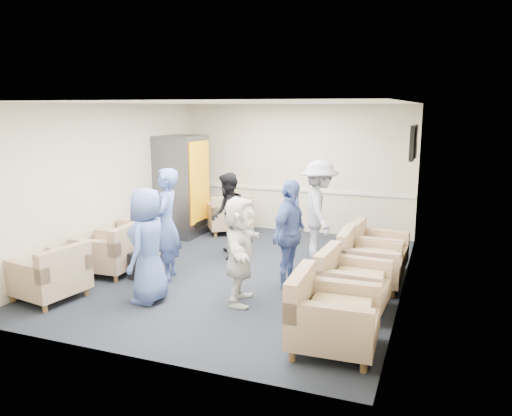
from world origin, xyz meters
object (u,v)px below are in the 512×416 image
at_px(armchair_left_far, 136,242).
at_px(vending_machine, 182,186).
at_px(armchair_right_near, 328,318).
at_px(armchair_right_midfar, 366,263).
at_px(armchair_left_near, 51,276).
at_px(armchair_right_midnear, 349,285).
at_px(person_back_left, 228,216).
at_px(person_mid_right, 289,234).
at_px(person_front_left, 148,245).
at_px(person_mid_left, 166,225).
at_px(person_front_right, 240,250).
at_px(person_back_right, 319,210).
at_px(armchair_right_far, 374,251).
at_px(armchair_corner, 229,216).
at_px(armchair_left_mid, 112,253).

distance_m(armchair_left_far, vending_machine, 2.12).
bearing_deg(armchair_right_near, armchair_right_midfar, -4.46).
distance_m(armchair_left_near, armchair_right_midnear, 4.07).
relative_size(person_back_left, person_mid_right, 0.94).
relative_size(vending_machine, person_front_left, 1.31).
bearing_deg(person_mid_left, person_mid_right, 80.76).
bearing_deg(armchair_left_near, person_back_left, 161.19).
bearing_deg(person_mid_left, person_front_right, 51.57).
distance_m(armchair_right_midnear, person_back_right, 2.31).
relative_size(armchair_left_far, armchair_right_far, 1.11).
height_order(armchair_right_far, person_mid_right, person_mid_right).
height_order(armchair_left_near, armchair_corner, armchair_corner).
bearing_deg(armchair_left_near, armchair_right_midnear, 115.54).
bearing_deg(person_back_right, armchair_right_midfar, -161.22).
height_order(armchair_left_near, armchair_right_midfar, armchair_right_midfar).
relative_size(vending_machine, person_mid_right, 1.28).
bearing_deg(person_front_left, armchair_right_midnear, 97.87).
xyz_separation_m(armchair_right_near, person_back_left, (-2.43, 2.79, 0.39)).
distance_m(armchair_right_midnear, vending_machine, 4.89).
distance_m(armchair_right_far, person_back_left, 2.58).
relative_size(armchair_left_mid, person_front_left, 0.57).
height_order(armchair_corner, person_mid_right, person_mid_right).
relative_size(armchair_right_near, vending_machine, 0.46).
height_order(armchair_left_near, person_back_right, person_back_right).
relative_size(person_front_left, person_mid_right, 0.98).
relative_size(armchair_left_mid, armchair_right_midnear, 1.00).
bearing_deg(vending_machine, armchair_right_midfar, -23.31).
distance_m(person_mid_left, person_back_right, 2.68).
distance_m(armchair_left_near, person_front_right, 2.65).
bearing_deg(person_back_right, armchair_right_far, -133.87).
bearing_deg(armchair_right_far, person_back_right, 74.14).
bearing_deg(person_back_right, person_back_left, 82.40).
bearing_deg(armchair_left_near, armchair_left_mid, -174.08).
bearing_deg(person_front_right, vending_machine, 25.56).
height_order(armchair_left_near, person_front_left, person_front_left).
bearing_deg(person_front_right, person_front_left, 93.29).
distance_m(armchair_left_near, person_front_left, 1.44).
distance_m(armchair_right_midfar, vending_machine, 4.47).
distance_m(armchair_left_far, armchair_right_far, 4.00).
bearing_deg(armchair_left_far, person_back_left, 114.12).
distance_m(armchair_right_far, vending_machine, 4.27).
xyz_separation_m(armchair_left_mid, person_back_left, (1.39, 1.47, 0.41)).
distance_m(armchair_left_near, person_back_right, 4.40).
relative_size(armchair_right_midnear, person_front_left, 0.57).
relative_size(armchair_right_near, person_back_left, 0.63).
bearing_deg(armchair_left_mid, armchair_right_midfar, 99.70).
relative_size(armchair_right_near, person_front_right, 0.65).
height_order(person_front_left, person_back_left, person_front_left).
relative_size(armchair_left_mid, person_mid_right, 0.56).
bearing_deg(person_mid_right, armchair_left_mid, 106.47).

